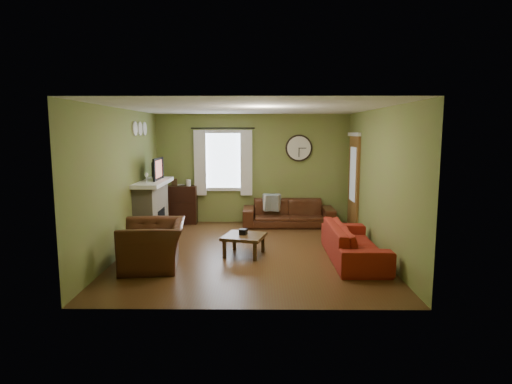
{
  "coord_description": "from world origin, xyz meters",
  "views": [
    {
      "loc": [
        0.18,
        -7.65,
        2.19
      ],
      "look_at": [
        0.1,
        0.4,
        1.05
      ],
      "focal_mm": 30.0,
      "sensor_mm": 36.0,
      "label": 1
    }
  ],
  "objects_px": {
    "bookshelf": "(181,205)",
    "sofa_red": "(354,243)",
    "armchair": "(153,245)",
    "coffee_table": "(244,245)",
    "sofa_brown": "(288,213)"
  },
  "relations": [
    {
      "from": "bookshelf",
      "to": "sofa_red",
      "type": "height_order",
      "value": "bookshelf"
    },
    {
      "from": "armchair",
      "to": "coffee_table",
      "type": "height_order",
      "value": "armchair"
    },
    {
      "from": "sofa_brown",
      "to": "sofa_red",
      "type": "relative_size",
      "value": 1.01
    },
    {
      "from": "armchair",
      "to": "coffee_table",
      "type": "distance_m",
      "value": 1.62
    },
    {
      "from": "sofa_red",
      "to": "coffee_table",
      "type": "distance_m",
      "value": 1.91
    },
    {
      "from": "bookshelf",
      "to": "sofa_brown",
      "type": "relative_size",
      "value": 0.43
    },
    {
      "from": "bookshelf",
      "to": "coffee_table",
      "type": "relative_size",
      "value": 1.32
    },
    {
      "from": "bookshelf",
      "to": "coffee_table",
      "type": "xyz_separation_m",
      "value": [
        1.61,
        -2.65,
        -0.27
      ]
    },
    {
      "from": "sofa_red",
      "to": "coffee_table",
      "type": "xyz_separation_m",
      "value": [
        -1.89,
        0.27,
        -0.12
      ]
    },
    {
      "from": "bookshelf",
      "to": "armchair",
      "type": "relative_size",
      "value": 0.8
    },
    {
      "from": "bookshelf",
      "to": "sofa_brown",
      "type": "distance_m",
      "value": 2.57
    },
    {
      "from": "sofa_red",
      "to": "bookshelf",
      "type": "bearing_deg",
      "value": 50.15
    },
    {
      "from": "sofa_red",
      "to": "armchair",
      "type": "distance_m",
      "value": 3.37
    },
    {
      "from": "bookshelf",
      "to": "sofa_brown",
      "type": "xyz_separation_m",
      "value": [
        2.56,
        -0.25,
        -0.15
      ]
    },
    {
      "from": "sofa_red",
      "to": "sofa_brown",
      "type": "bearing_deg",
      "value": 19.46
    }
  ]
}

